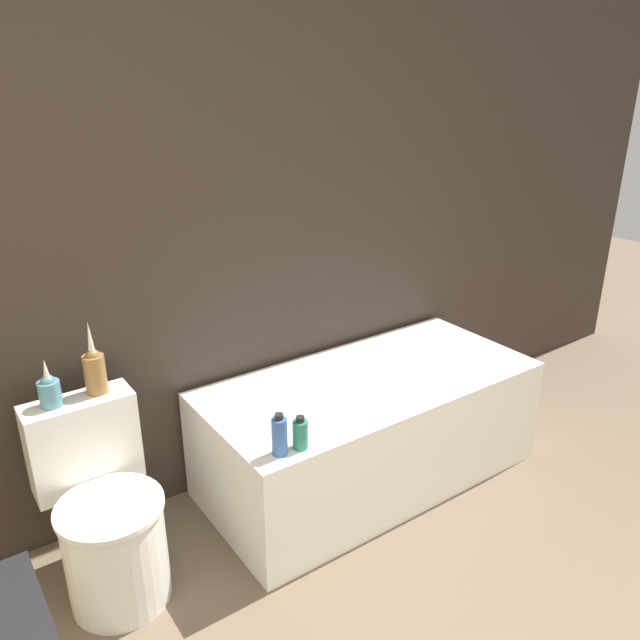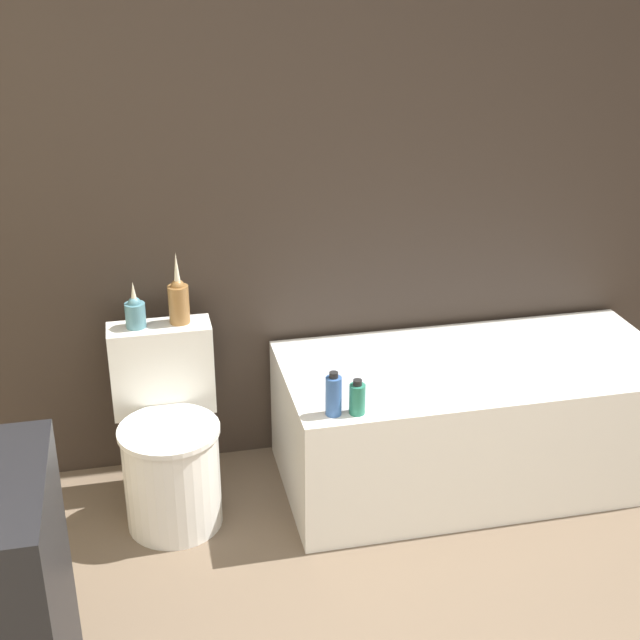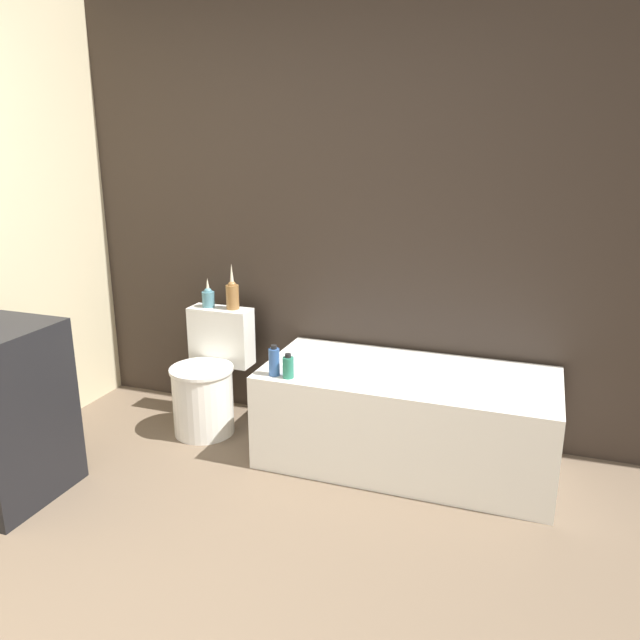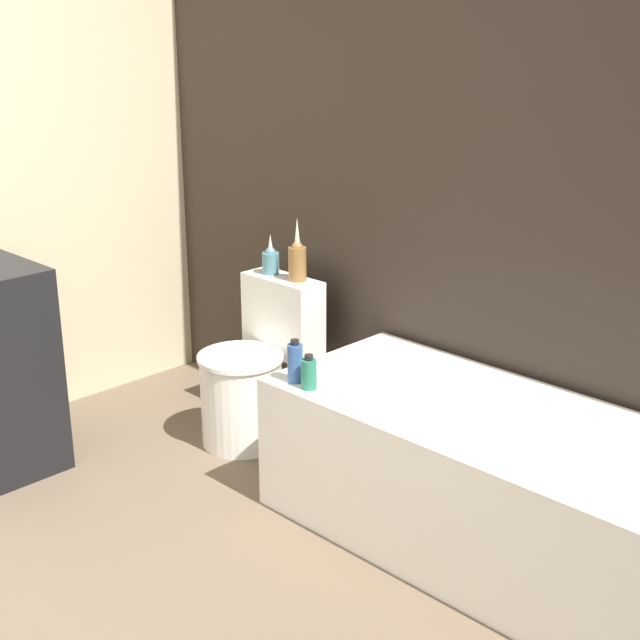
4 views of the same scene
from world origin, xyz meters
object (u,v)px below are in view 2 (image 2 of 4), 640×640
object	(u,v)px
toilet	(169,444)
shampoo_bottle_tall	(334,395)
bathtub	(474,418)
vase_gold	(135,311)
shampoo_bottle_short	(357,398)
vase_silver	(179,299)

from	to	relation	value
toilet	shampoo_bottle_tall	bearing A→B (deg)	-27.05
bathtub	toilet	world-z (taller)	toilet
toilet	bathtub	bearing A→B (deg)	-0.54
bathtub	vase_gold	world-z (taller)	vase_gold
toilet	shampoo_bottle_short	xyz separation A→B (m)	(0.65, -0.30, 0.28)
vase_gold	vase_silver	xyz separation A→B (m)	(0.16, 0.01, 0.03)
bathtub	vase_silver	world-z (taller)	vase_silver
toilet	vase_silver	xyz separation A→B (m)	(0.08, 0.20, 0.50)
bathtub	shampoo_bottle_tall	distance (m)	0.78
bathtub	vase_gold	bearing A→B (deg)	171.25
vase_silver	shampoo_bottle_tall	xyz separation A→B (m)	(0.48, -0.48, -0.21)
vase_gold	toilet	bearing A→B (deg)	-66.58
bathtub	vase_silver	bearing A→B (deg)	169.64
toilet	vase_gold	size ratio (longest dim) A/B	3.91
vase_gold	vase_silver	size ratio (longest dim) A/B	0.65
vase_silver	shampoo_bottle_short	size ratio (longest dim) A/B	2.14
vase_gold	shampoo_bottle_tall	world-z (taller)	vase_gold
vase_gold	shampoo_bottle_tall	xyz separation A→B (m)	(0.65, -0.48, -0.18)
vase_silver	shampoo_bottle_tall	bearing A→B (deg)	-45.04
shampoo_bottle_tall	shampoo_bottle_short	xyz separation A→B (m)	(0.08, -0.01, -0.02)
bathtub	vase_silver	size ratio (longest dim) A/B	5.49
vase_gold	shampoo_bottle_tall	distance (m)	0.82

